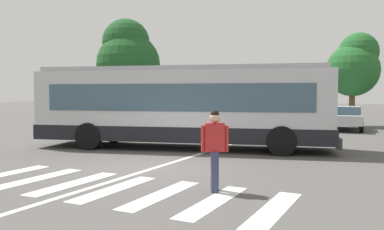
{
  "coord_description": "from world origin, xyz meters",
  "views": [
    {
      "loc": [
        6.03,
        -9.65,
        2.06
      ],
      "look_at": [
        -0.46,
        3.3,
        1.3
      ],
      "focal_mm": 37.84,
      "sensor_mm": 36.0,
      "label": 1
    }
  ],
  "objects_px": {
    "pedestrian_crossing_street": "(215,146)",
    "parked_car_silver": "(345,117)",
    "background_tree_right": "(354,65)",
    "parked_car_teal": "(255,114)",
    "background_tree_left": "(128,58)",
    "parked_car_black": "(300,115)",
    "city_transit_bus": "(183,106)"
  },
  "relations": [
    {
      "from": "parked_car_teal",
      "to": "background_tree_right",
      "type": "bearing_deg",
      "value": 28.75
    },
    {
      "from": "city_transit_bus",
      "to": "pedestrian_crossing_street",
      "type": "bearing_deg",
      "value": -56.37
    },
    {
      "from": "city_transit_bus",
      "to": "parked_car_teal",
      "type": "bearing_deg",
      "value": 93.57
    },
    {
      "from": "parked_car_black",
      "to": "background_tree_left",
      "type": "height_order",
      "value": "background_tree_left"
    },
    {
      "from": "city_transit_bus",
      "to": "parked_car_black",
      "type": "height_order",
      "value": "city_transit_bus"
    },
    {
      "from": "city_transit_bus",
      "to": "pedestrian_crossing_street",
      "type": "distance_m",
      "value": 6.89
    },
    {
      "from": "parked_car_black",
      "to": "background_tree_left",
      "type": "distance_m",
      "value": 14.52
    },
    {
      "from": "parked_car_silver",
      "to": "background_tree_right",
      "type": "bearing_deg",
      "value": 86.67
    },
    {
      "from": "parked_car_teal",
      "to": "parked_car_silver",
      "type": "bearing_deg",
      "value": 0.76
    },
    {
      "from": "parked_car_silver",
      "to": "background_tree_left",
      "type": "height_order",
      "value": "background_tree_left"
    },
    {
      "from": "parked_car_silver",
      "to": "background_tree_left",
      "type": "distance_m",
      "value": 17.02
    },
    {
      "from": "pedestrian_crossing_street",
      "to": "parked_car_black",
      "type": "relative_size",
      "value": 0.37
    },
    {
      "from": "parked_car_black",
      "to": "background_tree_right",
      "type": "distance_m",
      "value": 4.94
    },
    {
      "from": "pedestrian_crossing_street",
      "to": "background_tree_right",
      "type": "distance_m",
      "value": 19.92
    },
    {
      "from": "parked_car_teal",
      "to": "background_tree_left",
      "type": "height_order",
      "value": "background_tree_left"
    },
    {
      "from": "pedestrian_crossing_street",
      "to": "parked_car_silver",
      "type": "distance_m",
      "value": 16.74
    },
    {
      "from": "pedestrian_crossing_street",
      "to": "background_tree_left",
      "type": "bearing_deg",
      "value": 129.88
    },
    {
      "from": "parked_car_teal",
      "to": "parked_car_black",
      "type": "distance_m",
      "value": 2.79
    },
    {
      "from": "parked_car_silver",
      "to": "background_tree_right",
      "type": "relative_size",
      "value": 0.78
    },
    {
      "from": "pedestrian_crossing_street",
      "to": "background_tree_right",
      "type": "bearing_deg",
      "value": 86.96
    },
    {
      "from": "parked_car_teal",
      "to": "background_tree_left",
      "type": "bearing_deg",
      "value": 169.99
    },
    {
      "from": "background_tree_left",
      "to": "parked_car_silver",
      "type": "bearing_deg",
      "value": -6.54
    },
    {
      "from": "background_tree_left",
      "to": "parked_car_black",
      "type": "bearing_deg",
      "value": -6.62
    },
    {
      "from": "city_transit_bus",
      "to": "background_tree_right",
      "type": "height_order",
      "value": "background_tree_right"
    },
    {
      "from": "parked_car_black",
      "to": "parked_car_silver",
      "type": "height_order",
      "value": "same"
    },
    {
      "from": "city_transit_bus",
      "to": "background_tree_left",
      "type": "distance_m",
      "value": 17.74
    },
    {
      "from": "parked_car_teal",
      "to": "parked_car_silver",
      "type": "relative_size",
      "value": 1.0
    },
    {
      "from": "parked_car_teal",
      "to": "parked_car_silver",
      "type": "xyz_separation_m",
      "value": [
        5.35,
        0.07,
        0.0
      ]
    },
    {
      "from": "background_tree_left",
      "to": "background_tree_right",
      "type": "relative_size",
      "value": 1.35
    },
    {
      "from": "city_transit_bus",
      "to": "parked_car_black",
      "type": "relative_size",
      "value": 2.46
    },
    {
      "from": "city_transit_bus",
      "to": "background_tree_left",
      "type": "bearing_deg",
      "value": 132.33
    },
    {
      "from": "parked_car_teal",
      "to": "parked_car_black",
      "type": "relative_size",
      "value": 1.0
    }
  ]
}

